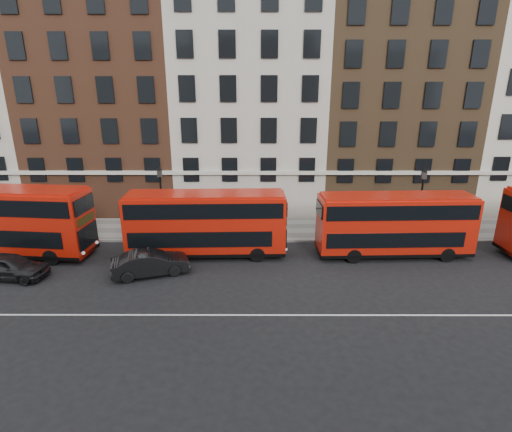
{
  "coord_description": "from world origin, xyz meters",
  "views": [
    {
      "loc": [
        0.63,
        -19.65,
        11.12
      ],
      "look_at": [
        0.59,
        5.0,
        3.0
      ],
      "focal_mm": 28.0,
      "sensor_mm": 36.0,
      "label": 1
    }
  ],
  "objects_px": {
    "bus_b": "(206,223)",
    "car_front": "(150,263)",
    "bus_a": "(5,220)",
    "bus_c": "(394,224)",
    "car_rear": "(10,266)"
  },
  "relations": [
    {
      "from": "bus_b",
      "to": "car_front",
      "type": "relative_size",
      "value": 2.27
    },
    {
      "from": "bus_a",
      "to": "bus_c",
      "type": "relative_size",
      "value": 1.12
    },
    {
      "from": "car_front",
      "to": "car_rear",
      "type": "bearing_deg",
      "value": 74.27
    },
    {
      "from": "car_rear",
      "to": "car_front",
      "type": "distance_m",
      "value": 8.35
    },
    {
      "from": "bus_a",
      "to": "car_front",
      "type": "distance_m",
      "value": 10.87
    },
    {
      "from": "bus_b",
      "to": "car_front",
      "type": "distance_m",
      "value": 4.53
    },
    {
      "from": "bus_c",
      "to": "car_rear",
      "type": "distance_m",
      "value": 24.31
    },
    {
      "from": "bus_a",
      "to": "car_front",
      "type": "xyz_separation_m",
      "value": [
        10.32,
        -2.92,
        -1.78
      ]
    },
    {
      "from": "bus_a",
      "to": "car_front",
      "type": "bearing_deg",
      "value": -10.25
    },
    {
      "from": "bus_c",
      "to": "car_front",
      "type": "bearing_deg",
      "value": -171.48
    },
    {
      "from": "bus_a",
      "to": "bus_c",
      "type": "bearing_deg",
      "value": 5.52
    },
    {
      "from": "bus_b",
      "to": "car_rear",
      "type": "bearing_deg",
      "value": -165.36
    },
    {
      "from": "bus_c",
      "to": "car_rear",
      "type": "height_order",
      "value": "bus_c"
    },
    {
      "from": "bus_c",
      "to": "car_front",
      "type": "distance_m",
      "value": 16.02
    },
    {
      "from": "bus_c",
      "to": "car_rear",
      "type": "xyz_separation_m",
      "value": [
        -24.02,
        -3.37,
        -1.54
      ]
    }
  ]
}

